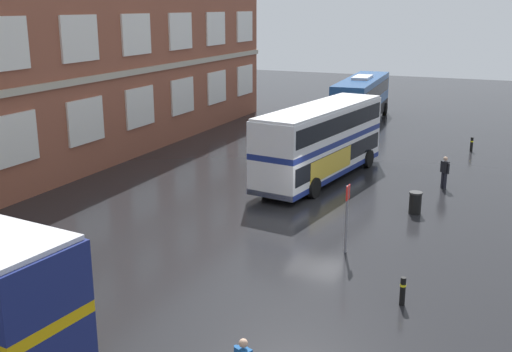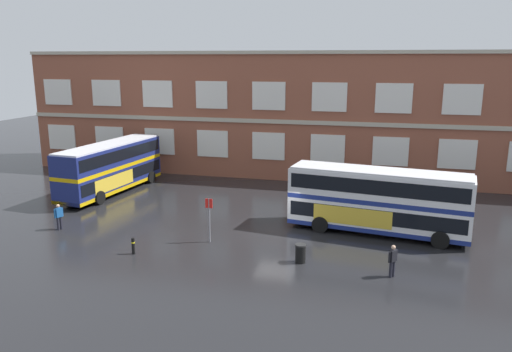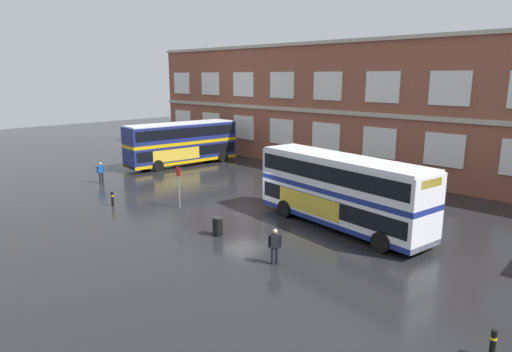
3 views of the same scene
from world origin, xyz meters
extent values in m
plane|color=black|center=(0.00, 2.00, 0.00)|extent=(120.00, 120.00, 0.00)
cube|color=#B2A893|center=(-1.06, 13.92, 5.34)|extent=(52.91, 0.16, 0.36)
cube|color=silver|center=(-3.71, 13.94, 3.12)|extent=(2.96, 0.12, 2.45)
cube|color=silver|center=(1.58, 13.94, 3.12)|extent=(2.96, 0.12, 2.45)
cube|color=silver|center=(6.87, 13.94, 3.12)|extent=(2.96, 0.12, 2.45)
cube|color=silver|center=(12.16, 13.94, 3.12)|extent=(2.96, 0.12, 2.45)
cube|color=silver|center=(17.45, 13.94, 3.12)|extent=(2.96, 0.12, 2.45)
cube|color=silver|center=(22.74, 13.94, 3.12)|extent=(2.96, 0.12, 2.45)
cube|color=silver|center=(-3.71, 13.94, 7.57)|extent=(2.96, 0.12, 2.45)
cube|color=silver|center=(1.58, 13.94, 7.57)|extent=(2.96, 0.12, 2.45)
cube|color=silver|center=(6.87, 13.94, 7.57)|extent=(2.96, 0.12, 2.45)
cube|color=silver|center=(12.16, 13.94, 7.57)|extent=(2.96, 0.12, 2.45)
cube|color=silver|center=(17.45, 13.94, 7.57)|extent=(2.96, 0.12, 2.45)
cube|color=silver|center=(22.74, 13.94, 7.57)|extent=(2.96, 0.12, 2.45)
cylinder|color=black|center=(-14.30, 3.16, 0.52)|extent=(0.43, 1.07, 1.04)
cube|color=silver|center=(6.08, 1.82, 1.23)|extent=(11.25, 4.12, 1.75)
cube|color=black|center=(6.08, 1.82, 1.44)|extent=(10.82, 4.09, 0.90)
cube|color=navy|center=(6.08, 1.82, 2.25)|extent=(11.25, 4.12, 0.30)
cube|color=silver|center=(6.08, 1.82, 3.17)|extent=(11.25, 4.12, 1.55)
cube|color=black|center=(6.08, 1.82, 3.25)|extent=(10.82, 4.09, 0.90)
cube|color=navy|center=(6.08, 1.82, 0.49)|extent=(11.26, 4.14, 0.28)
cube|color=silver|center=(6.08, 1.82, 4.01)|extent=(11.02, 3.98, 0.12)
cube|color=gold|center=(4.59, 0.73, 1.31)|extent=(4.79, 0.73, 1.10)
cube|color=yellow|center=(11.50, 1.02, 3.60)|extent=(0.30, 1.65, 0.40)
cylinder|color=black|center=(9.71, 0.00, 0.52)|extent=(1.08, 0.47, 1.04)
cylinder|color=black|center=(10.08, 2.52, 0.52)|extent=(1.08, 0.47, 1.04)
cylinder|color=black|center=(2.63, 1.03, 0.52)|extent=(1.08, 0.47, 1.04)
cylinder|color=black|center=(3.00, 3.56, 0.52)|extent=(1.08, 0.47, 1.04)
cube|color=navy|center=(23.65, 3.97, 2.00)|extent=(12.13, 3.26, 3.20)
cube|color=black|center=(23.65, 3.97, 2.64)|extent=(11.41, 3.25, 1.00)
cube|color=black|center=(23.65, 3.97, 0.85)|extent=(12.13, 3.27, 0.90)
cube|color=silver|center=(23.65, 3.97, 3.70)|extent=(2.95, 1.44, 0.20)
cylinder|color=black|center=(28.28, 2.97, 0.52)|extent=(1.06, 0.38, 1.04)
cylinder|color=black|center=(28.13, 5.51, 0.52)|extent=(1.06, 0.38, 1.04)
cylinder|color=black|center=(19.66, 2.46, 0.52)|extent=(1.06, 0.38, 1.04)
cylinder|color=black|center=(19.51, 5.00, 0.52)|extent=(1.06, 0.38, 1.04)
cylinder|color=black|center=(7.03, -4.61, 0.42)|extent=(0.23, 0.23, 0.85)
cylinder|color=black|center=(6.90, -4.76, 0.42)|extent=(0.23, 0.23, 0.85)
cube|color=black|center=(6.97, -4.69, 1.15)|extent=(0.44, 0.46, 0.60)
cylinder|color=black|center=(7.14, -4.49, 1.12)|extent=(0.16, 0.16, 0.57)
cylinder|color=black|center=(6.80, -4.88, 1.12)|extent=(0.16, 0.16, 0.57)
sphere|color=tan|center=(6.97, -4.69, 1.59)|extent=(0.22, 0.22, 0.22)
sphere|color=tan|center=(-13.68, -2.59, 1.59)|extent=(0.22, 0.22, 0.22)
cylinder|color=slate|center=(-3.57, -2.31, 1.35)|extent=(0.10, 0.10, 2.70)
cube|color=red|center=(-3.57, -2.33, 2.42)|extent=(0.44, 0.04, 0.56)
cylinder|color=black|center=(2.20, -4.00, 0.47)|extent=(0.56, 0.56, 0.95)
cylinder|color=black|center=(2.20, -4.00, 0.99)|extent=(0.60, 0.60, 0.08)
cylinder|color=black|center=(-7.10, -5.16, 0.47)|extent=(0.18, 0.18, 0.95)
cylinder|color=yellow|center=(-7.10, -5.16, 0.68)|extent=(0.19, 0.19, 0.08)
cylinder|color=black|center=(16.42, -5.27, 0.47)|extent=(0.18, 0.18, 0.95)
cylinder|color=yellow|center=(16.42, -5.27, 0.68)|extent=(0.19, 0.19, 0.08)
camera|label=1|loc=(-25.39, -8.00, 9.25)|focal=43.21mm
camera|label=2|loc=(6.09, -28.86, 10.70)|focal=34.85mm
camera|label=3|loc=(19.80, -19.03, 8.45)|focal=31.56mm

